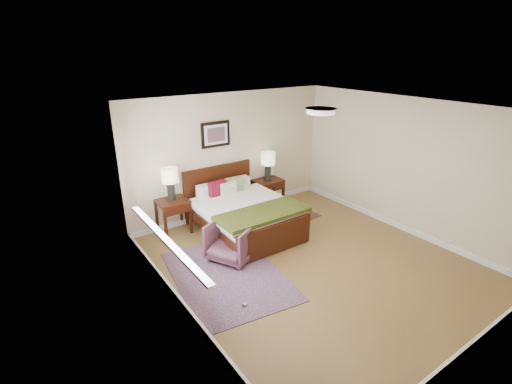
% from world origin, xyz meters
% --- Properties ---
extents(floor, '(5.00, 5.00, 0.00)m').
position_xyz_m(floor, '(0.00, 0.00, 0.00)').
color(floor, brown).
rests_on(floor, ground).
extents(back_wall, '(4.50, 0.04, 2.50)m').
position_xyz_m(back_wall, '(0.00, 2.50, 1.25)').
color(back_wall, beige).
rests_on(back_wall, ground).
extents(front_wall, '(4.50, 0.04, 2.50)m').
position_xyz_m(front_wall, '(0.00, -2.50, 1.25)').
color(front_wall, beige).
rests_on(front_wall, ground).
extents(left_wall, '(0.04, 5.00, 2.50)m').
position_xyz_m(left_wall, '(-2.25, 0.00, 1.25)').
color(left_wall, beige).
rests_on(left_wall, ground).
extents(right_wall, '(0.04, 5.00, 2.50)m').
position_xyz_m(right_wall, '(2.25, 0.00, 1.25)').
color(right_wall, beige).
rests_on(right_wall, ground).
extents(ceiling, '(4.50, 5.00, 0.02)m').
position_xyz_m(ceiling, '(0.00, 0.00, 2.50)').
color(ceiling, white).
rests_on(ceiling, back_wall).
extents(window, '(0.11, 2.72, 1.32)m').
position_xyz_m(window, '(-2.20, 0.70, 1.38)').
color(window, silver).
rests_on(window, left_wall).
extents(door, '(0.06, 1.00, 2.18)m').
position_xyz_m(door, '(-2.23, -1.75, 1.07)').
color(door, silver).
rests_on(door, ground).
extents(ceil_fixture, '(0.44, 0.44, 0.08)m').
position_xyz_m(ceil_fixture, '(0.00, 0.00, 2.47)').
color(ceil_fixture, white).
rests_on(ceil_fixture, ceiling).
extents(bed, '(1.65, 1.98, 1.07)m').
position_xyz_m(bed, '(-0.35, 1.52, 0.49)').
color(bed, '#361608').
rests_on(bed, ground).
extents(wall_art, '(0.62, 0.05, 0.50)m').
position_xyz_m(wall_art, '(-0.35, 2.47, 1.72)').
color(wall_art, black).
rests_on(wall_art, back_wall).
extents(nightstand_left, '(0.56, 0.50, 0.66)m').
position_xyz_m(nightstand_left, '(-1.43, 2.25, 0.54)').
color(nightstand_left, '#361608').
rests_on(nightstand_left, ground).
extents(nightstand_right, '(0.62, 0.46, 0.61)m').
position_xyz_m(nightstand_right, '(0.78, 2.26, 0.37)').
color(nightstand_right, '#361608').
rests_on(nightstand_right, ground).
extents(lamp_left, '(0.31, 0.31, 0.61)m').
position_xyz_m(lamp_left, '(-1.43, 2.27, 1.08)').
color(lamp_left, black).
rests_on(lamp_left, nightstand_left).
extents(lamp_right, '(0.31, 0.31, 0.61)m').
position_xyz_m(lamp_right, '(0.78, 2.27, 1.03)').
color(lamp_right, black).
rests_on(lamp_right, nightstand_right).
extents(armchair, '(0.96, 0.96, 0.66)m').
position_xyz_m(armchair, '(-1.02, 0.83, 0.33)').
color(armchair, brown).
rests_on(armchair, ground).
extents(rug_persian, '(1.83, 2.38, 0.01)m').
position_xyz_m(rug_persian, '(-1.35, 0.43, 0.01)').
color(rug_persian, '#0D0D41').
rests_on(rug_persian, ground).
extents(rug_navy, '(0.98, 1.36, 0.01)m').
position_xyz_m(rug_navy, '(0.90, 1.77, 0.01)').
color(rug_navy, black).
rests_on(rug_navy, ground).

